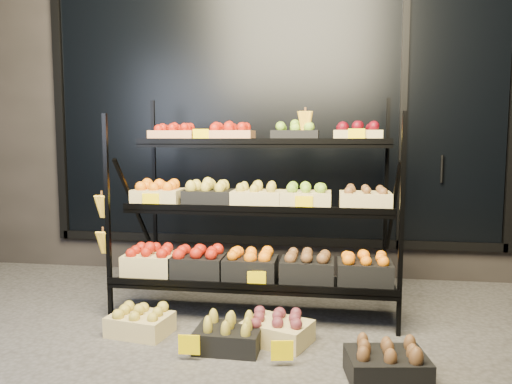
% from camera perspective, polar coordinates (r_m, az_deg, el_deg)
% --- Properties ---
extents(ground, '(24.00, 24.00, 0.00)m').
position_cam_1_polar(ground, '(3.48, -1.39, -16.25)').
color(ground, '#514F4C').
rests_on(ground, ground).
extents(building, '(6.00, 2.08, 3.50)m').
position_cam_1_polar(building, '(5.80, 3.07, 10.34)').
color(building, '#2D2826').
rests_on(building, ground).
extents(display_rack, '(2.18, 1.02, 1.66)m').
position_cam_1_polar(display_rack, '(3.85, -0.06, -1.88)').
color(display_rack, black).
rests_on(display_rack, ground).
extents(tag_floor_a, '(0.13, 0.01, 0.12)m').
position_cam_1_polar(tag_floor_a, '(3.15, -7.65, -17.58)').
color(tag_floor_a, '#FFDA00').
rests_on(tag_floor_a, ground).
extents(tag_floor_b, '(0.13, 0.01, 0.12)m').
position_cam_1_polar(tag_floor_b, '(3.05, 3.00, -18.34)').
color(tag_floor_b, '#FFDA00').
rests_on(tag_floor_b, ground).
extents(floor_crate_left, '(0.44, 0.36, 0.20)m').
position_cam_1_polar(floor_crate_left, '(3.58, -13.09, -14.12)').
color(floor_crate_left, '#D8C37C').
rests_on(floor_crate_left, ground).
extents(floor_crate_midleft, '(0.41, 0.31, 0.20)m').
position_cam_1_polar(floor_crate_midleft, '(3.27, -3.19, -15.97)').
color(floor_crate_midleft, black).
rests_on(floor_crate_midleft, ground).
extents(floor_crate_midright, '(0.49, 0.43, 0.21)m').
position_cam_1_polar(floor_crate_midright, '(3.37, 2.48, -15.27)').
color(floor_crate_midright, '#D8C37C').
rests_on(floor_crate_midright, ground).
extents(floor_crate_right, '(0.47, 0.38, 0.21)m').
position_cam_1_polar(floor_crate_right, '(2.98, 14.73, -18.34)').
color(floor_crate_right, black).
rests_on(floor_crate_right, ground).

